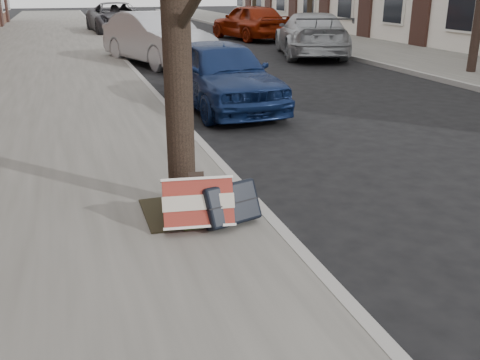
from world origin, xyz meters
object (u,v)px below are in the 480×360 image
object	(u,v)px
suitcase_navy	(230,203)
car_near_mid	(157,39)
car_near_front	(221,74)
suitcase_red	(198,203)

from	to	relation	value
suitcase_navy	car_near_mid	size ratio (longest dim) A/B	0.12
car_near_front	car_near_mid	size ratio (longest dim) A/B	0.84
car_near_mid	car_near_front	bearing A→B (deg)	-106.33
suitcase_navy	car_near_mid	bearing A→B (deg)	67.07
car_near_front	car_near_mid	distance (m)	6.52
suitcase_red	suitcase_navy	size ratio (longest dim) A/B	1.16
car_near_front	car_near_mid	world-z (taller)	car_near_mid
suitcase_navy	car_near_front	bearing A→B (deg)	58.40
suitcase_red	car_near_front	bearing A→B (deg)	80.11
suitcase_red	suitcase_navy	xyz separation A→B (m)	(0.31, -0.02, -0.03)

